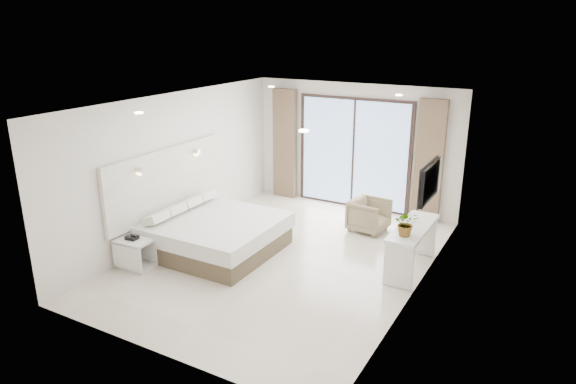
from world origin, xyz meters
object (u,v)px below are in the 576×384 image
Objects in this scene: console_desk at (412,239)px; armchair at (369,214)px; bed at (214,234)px; nightstand at (136,253)px.

console_desk reaches higher than armchair.
bed reaches higher than nightstand.
nightstand is 4.40m from armchair.
nightstand is 4.54m from console_desk.
nightstand is at bearing -152.12° from console_desk.
console_desk is 1.76m from armchair.
console_desk is at bearing 15.98° from bed.
armchair is at bearing 133.51° from console_desk.
armchair is (2.80, 3.39, 0.09)m from nightstand.
bed is at bearing 142.54° from armchair.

